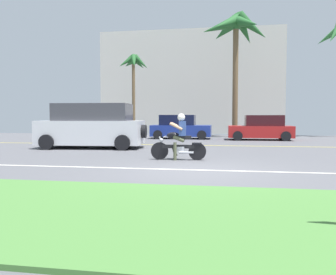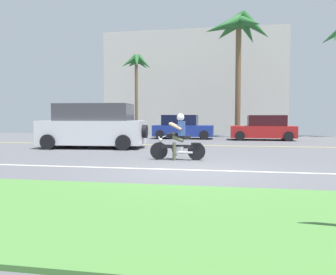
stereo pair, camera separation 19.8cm
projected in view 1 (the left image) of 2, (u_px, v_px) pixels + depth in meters
ground at (203, 158)px, 11.72m from camera, size 56.00×30.00×0.04m
grass_median at (169, 214)px, 4.72m from camera, size 56.00×3.80×0.06m
lane_line_near at (195, 170)px, 8.87m from camera, size 50.40×0.12×0.01m
lane_line_far at (209, 145)px, 16.49m from camera, size 50.40×0.12×0.01m
motorcyclist at (179, 140)px, 10.93m from camera, size 1.77×0.58×1.48m
suv_nearby at (92, 127)px, 15.16m from camera, size 4.76×2.51×1.95m
parked_car_0 at (88, 127)px, 21.14m from camera, size 4.01×1.96×1.55m
parked_car_1 at (180, 128)px, 21.76m from camera, size 3.76×1.85×1.50m
parked_car_2 at (261, 128)px, 20.50m from camera, size 3.75×1.96×1.48m
palm_tree_0 at (134, 68)px, 25.13m from camera, size 2.32×2.41×5.94m
palm_tree_2 at (236, 31)px, 22.92m from camera, size 4.68×4.29×8.48m
building_far at (192, 84)px, 29.54m from camera, size 14.94×4.00×8.42m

